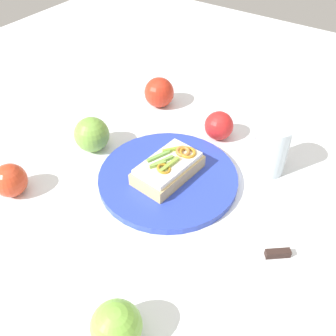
% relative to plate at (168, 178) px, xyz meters
% --- Properties ---
extents(ground_plane, '(2.00, 2.00, 0.00)m').
position_rel_plate_xyz_m(ground_plane, '(0.00, 0.00, -0.01)').
color(ground_plane, white).
rests_on(ground_plane, ground).
extents(plate, '(0.30, 0.30, 0.02)m').
position_rel_plate_xyz_m(plate, '(0.00, 0.00, 0.00)').
color(plate, '#2B42B6').
rests_on(plate, ground_plane).
extents(sandwich, '(0.10, 0.16, 0.05)m').
position_rel_plate_xyz_m(sandwich, '(-0.00, -0.00, 0.03)').
color(sandwich, tan).
rests_on(sandwich, plate).
extents(apple_0, '(0.11, 0.11, 0.08)m').
position_rel_plate_xyz_m(apple_0, '(0.21, 0.01, 0.03)').
color(apple_0, '#71A33E').
rests_on(apple_0, ground_plane).
extents(apple_1, '(0.10, 0.10, 0.07)m').
position_rel_plate_xyz_m(apple_1, '(-0.01, -0.20, 0.03)').
color(apple_1, red).
rests_on(apple_1, ground_plane).
extents(apple_2, '(0.08, 0.08, 0.07)m').
position_rel_plate_xyz_m(apple_2, '(0.25, 0.21, 0.03)').
color(apple_2, red).
rests_on(apple_2, ground_plane).
extents(apple_3, '(0.11, 0.11, 0.08)m').
position_rel_plate_xyz_m(apple_3, '(-0.13, 0.32, 0.03)').
color(apple_3, '#79B840').
rests_on(apple_3, ground_plane).
extents(apple_4, '(0.11, 0.11, 0.08)m').
position_rel_plate_xyz_m(apple_4, '(0.19, -0.23, 0.03)').
color(apple_4, red).
rests_on(apple_4, ground_plane).
extents(drinking_glass, '(0.07, 0.07, 0.12)m').
position_rel_plate_xyz_m(drinking_glass, '(-0.16, -0.16, 0.05)').
color(drinking_glass, silver).
rests_on(drinking_glass, ground_plane).
extents(knife, '(0.09, 0.08, 0.01)m').
position_rel_plate_xyz_m(knife, '(-0.26, 0.06, -0.00)').
color(knife, silver).
rests_on(knife, ground_plane).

